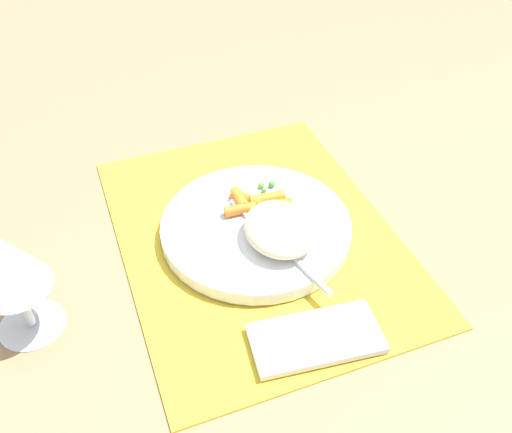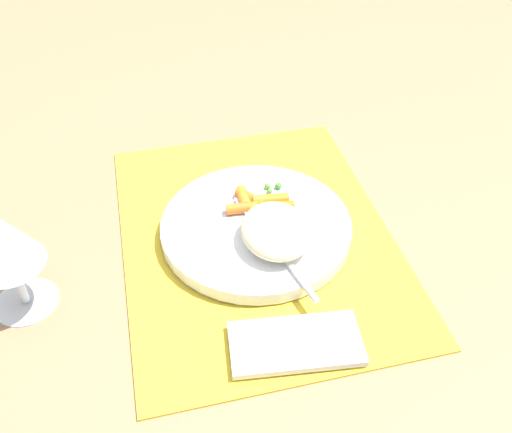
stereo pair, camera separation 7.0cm
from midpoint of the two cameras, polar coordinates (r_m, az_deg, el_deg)
name	(u,v)px [view 2 (the right image)]	position (r m, az deg, el deg)	size (l,w,h in m)	color
ground_plane	(256,236)	(0.75, 2.65, -2.06)	(2.40, 2.40, 0.00)	#997551
placemat	(256,234)	(0.75, 2.66, -1.90)	(0.47, 0.35, 0.01)	gold
plate	(256,227)	(0.74, 2.69, -1.22)	(0.25, 0.25, 0.02)	white
rice_mound	(276,231)	(0.70, 4.93, -1.57)	(0.10, 0.09, 0.04)	beige
carrot_portion	(258,203)	(0.75, 2.89, 1.28)	(0.06, 0.09, 0.02)	orange
pea_scatter	(270,200)	(0.77, 4.00, 1.58)	(0.07, 0.05, 0.01)	green
fork	(266,234)	(0.72, 3.86, -1.95)	(0.20, 0.06, 0.01)	silver
wine_glass	(2,242)	(0.65, -21.69, -2.60)	(0.08, 0.08, 0.14)	silver
napkin	(296,343)	(0.63, 7.31, -12.85)	(0.07, 0.14, 0.01)	white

